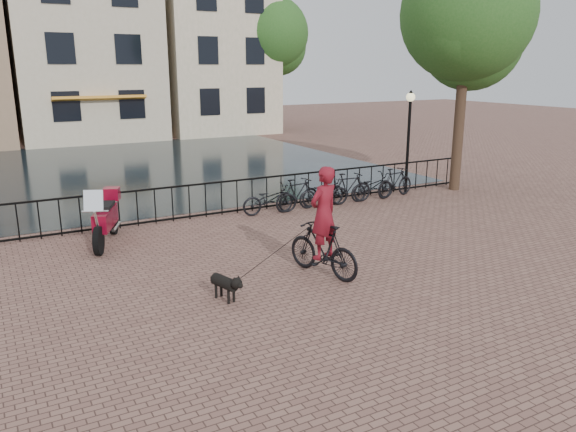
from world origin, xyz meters
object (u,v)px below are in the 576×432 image
cyclist (323,228)px  motorcycle (105,213)px  lamp_post (409,125)px  dog (225,286)px

cyclist → motorcycle: cyclist is taller
lamp_post → dog: bearing=-148.7°
cyclist → motorcycle: 5.68m
lamp_post → cyclist: size_ratio=1.26×
cyclist → dog: (-2.34, -0.24, -0.75)m
dog → motorcycle: (-1.23, 4.65, 0.53)m
dog → cyclist: bearing=-10.4°
cyclist → dog: bearing=-9.6°
lamp_post → motorcycle: (-10.29, -0.85, -1.57)m
lamp_post → dog: (-9.06, -5.50, -2.09)m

